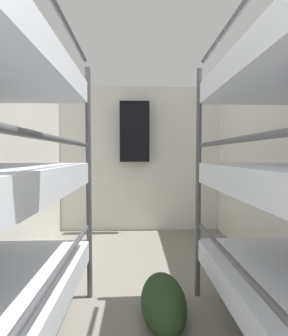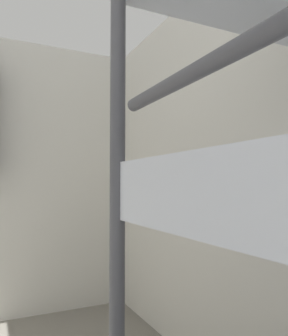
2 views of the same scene
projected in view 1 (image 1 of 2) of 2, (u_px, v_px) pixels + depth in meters
wall_back at (140, 159)px, 4.10m from camera, size 2.60×0.06×2.23m
duffel_bag at (163, 302)px, 1.82m from camera, size 0.31×0.65×0.31m
hanging_coat at (135, 132)px, 3.92m from camera, size 0.44×0.12×0.90m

